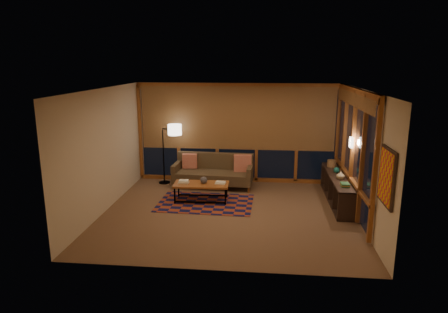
# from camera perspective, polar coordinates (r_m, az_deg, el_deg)

# --- Properties ---
(floor) EXTENTS (5.50, 5.00, 0.01)m
(floor) POSITION_cam_1_polar(r_m,az_deg,el_deg) (8.89, 0.68, -8.05)
(floor) COLOR #85654C
(floor) RESTS_ON ground
(ceiling) EXTENTS (5.50, 5.00, 0.01)m
(ceiling) POSITION_cam_1_polar(r_m,az_deg,el_deg) (8.29, 0.73, 9.59)
(ceiling) COLOR beige
(ceiling) RESTS_ON walls
(walls) EXTENTS (5.51, 5.01, 2.70)m
(walls) POSITION_cam_1_polar(r_m,az_deg,el_deg) (8.49, 0.70, 0.46)
(walls) COLOR beige
(walls) RESTS_ON floor
(window_wall_back) EXTENTS (5.30, 0.16, 2.60)m
(window_wall_back) POSITION_cam_1_polar(r_m,az_deg,el_deg) (10.86, 1.85, 3.33)
(window_wall_back) COLOR #9F5825
(window_wall_back) RESTS_ON walls
(window_wall_right) EXTENTS (0.16, 3.70, 2.60)m
(window_wall_right) POSITION_cam_1_polar(r_m,az_deg,el_deg) (9.25, 17.82, 0.89)
(window_wall_right) COLOR #9F5825
(window_wall_right) RESTS_ON walls
(wall_art) EXTENTS (0.06, 0.74, 0.94)m
(wall_art) POSITION_cam_1_polar(r_m,az_deg,el_deg) (6.93, 22.19, -2.70)
(wall_art) COLOR red
(wall_art) RESTS_ON walls
(wall_sconce) EXTENTS (0.12, 0.18, 0.22)m
(wall_sconce) POSITION_cam_1_polar(r_m,az_deg,el_deg) (9.05, 17.73, 1.93)
(wall_sconce) COLOR white
(wall_sconce) RESTS_ON walls
(sofa) EXTENTS (2.11, 0.96, 0.85)m
(sofa) POSITION_cam_1_polar(r_m,az_deg,el_deg) (10.55, -1.56, -2.14)
(sofa) COLOR #473C28
(sofa) RESTS_ON floor
(pillow_left) EXTENTS (0.41, 0.17, 0.39)m
(pillow_left) POSITION_cam_1_polar(r_m,az_deg,el_deg) (10.79, -4.91, -0.75)
(pillow_left) COLOR red
(pillow_left) RESTS_ON sofa
(pillow_right) EXTENTS (0.47, 0.18, 0.46)m
(pillow_right) POSITION_cam_1_polar(r_m,az_deg,el_deg) (10.50, 2.69, -0.92)
(pillow_right) COLOR red
(pillow_right) RESTS_ON sofa
(area_rug) EXTENTS (2.24, 1.53, 0.01)m
(area_rug) POSITION_cam_1_polar(r_m,az_deg,el_deg) (9.47, -2.67, -6.65)
(area_rug) COLOR #9E3E1F
(area_rug) RESTS_ON floor
(coffee_table) EXTENTS (1.31, 0.63, 0.43)m
(coffee_table) POSITION_cam_1_polar(r_m,az_deg,el_deg) (9.57, -3.26, -5.11)
(coffee_table) COLOR #9F5825
(coffee_table) RESTS_ON floor
(book_stack_a) EXTENTS (0.22, 0.17, 0.06)m
(book_stack_a) POSITION_cam_1_polar(r_m,az_deg,el_deg) (9.56, -5.78, -3.62)
(book_stack_a) COLOR white
(book_stack_a) RESTS_ON coffee_table
(book_stack_b) EXTENTS (0.24, 0.20, 0.04)m
(book_stack_b) POSITION_cam_1_polar(r_m,az_deg,el_deg) (9.48, -0.50, -3.75)
(book_stack_b) COLOR white
(book_stack_b) RESTS_ON coffee_table
(ceramic_pot) EXTENTS (0.22, 0.22, 0.17)m
(ceramic_pot) POSITION_cam_1_polar(r_m,az_deg,el_deg) (9.48, -2.91, -3.38)
(ceramic_pot) COLOR black
(ceramic_pot) RESTS_ON coffee_table
(floor_lamp) EXTENTS (0.64, 0.52, 1.66)m
(floor_lamp) POSITION_cam_1_polar(r_m,az_deg,el_deg) (10.92, -8.66, 0.43)
(floor_lamp) COLOR black
(floor_lamp) RESTS_ON floor
(bookshelf) EXTENTS (0.40, 2.56, 0.64)m
(bookshelf) POSITION_cam_1_polar(r_m,az_deg,el_deg) (9.85, 15.85, -4.43)
(bookshelf) COLOR #35281F
(bookshelf) RESTS_ON floor
(basket) EXTENTS (0.24, 0.24, 0.17)m
(basket) POSITION_cam_1_polar(r_m,az_deg,el_deg) (10.52, 15.13, -0.96)
(basket) COLOR #A0794F
(basket) RESTS_ON bookshelf
(teal_bowl) EXTENTS (0.18, 0.18, 0.15)m
(teal_bowl) POSITION_cam_1_polar(r_m,az_deg,el_deg) (9.96, 15.77, -1.88)
(teal_bowl) COLOR #175E50
(teal_bowl) RESTS_ON bookshelf
(vase) EXTENTS (0.24, 0.24, 0.20)m
(vase) POSITION_cam_1_polar(r_m,az_deg,el_deg) (9.44, 16.32, -2.57)
(vase) COLOR tan
(vase) RESTS_ON bookshelf
(shelf_book_stack) EXTENTS (0.23, 0.28, 0.07)m
(shelf_book_stack) POSITION_cam_1_polar(r_m,az_deg,el_deg) (8.97, 16.88, -3.89)
(shelf_book_stack) COLOR white
(shelf_book_stack) RESTS_ON bookshelf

